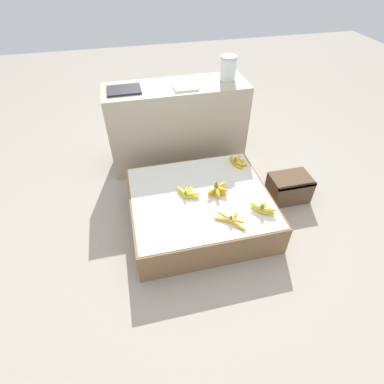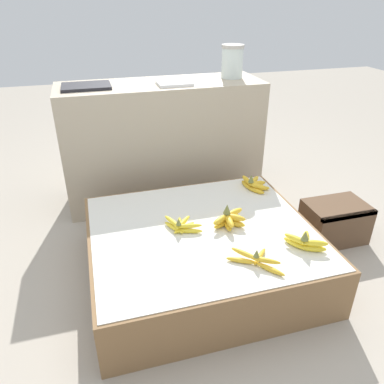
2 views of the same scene
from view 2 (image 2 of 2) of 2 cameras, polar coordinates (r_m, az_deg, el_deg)
ground_plane at (r=2.04m, az=1.42°, el=-12.16°), size 10.00×10.00×0.00m
display_platform at (r=1.95m, az=1.47°, el=-9.08°), size 1.11×0.99×0.28m
back_vendor_table at (r=2.60m, az=-4.35°, el=7.53°), size 1.32×0.43×0.81m
wooden_crate at (r=2.38m, az=20.90°, el=-4.23°), size 0.35×0.25×0.23m
banana_bunch_front_midright at (r=1.67m, az=9.74°, el=-10.10°), size 0.21×0.22×0.08m
banana_bunch_front_right at (r=1.81m, az=16.83°, el=-7.21°), size 0.17×0.15×0.11m
banana_bunch_middle_midleft at (r=1.86m, az=-1.65°, el=-5.14°), size 0.17×0.17×0.08m
banana_bunch_middle_midright at (r=1.89m, az=5.68°, el=-4.14°), size 0.20×0.16×0.11m
banana_bunch_back_right at (r=2.26m, az=9.38°, el=1.14°), size 0.14×0.20×0.10m
glass_jar at (r=2.62m, az=6.15°, el=19.20°), size 0.15×0.15×0.21m
foam_tray_white at (r=2.42m, az=-2.67°, el=16.21°), size 0.21×0.16×0.02m
foam_tray_dark at (r=2.42m, az=-15.83°, el=15.26°), size 0.29×0.22×0.02m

